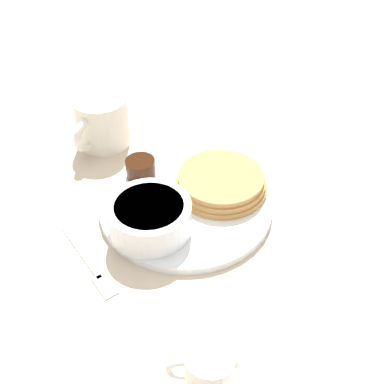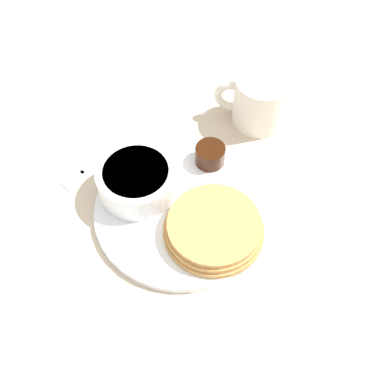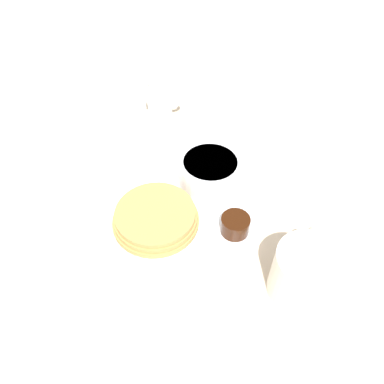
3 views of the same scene
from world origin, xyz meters
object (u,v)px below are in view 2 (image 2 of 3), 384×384
at_px(plate, 182,209).
at_px(coffee_mug, 259,100).
at_px(fork, 90,165).
at_px(bowl, 137,179).

xyz_separation_m(plate, coffee_mug, (-0.14, 0.17, 0.04)).
bearing_deg(fork, plate, 41.61).
xyz_separation_m(plate, bowl, (-0.05, -0.05, 0.03)).
bearing_deg(plate, coffee_mug, 128.50).
height_order(bowl, fork, bowl).
bearing_deg(plate, bowl, -133.88).
xyz_separation_m(bowl, fork, (-0.08, -0.06, -0.03)).
height_order(plate, bowl, bowl).
height_order(coffee_mug, fork, coffee_mug).
relative_size(plate, fork, 1.99).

